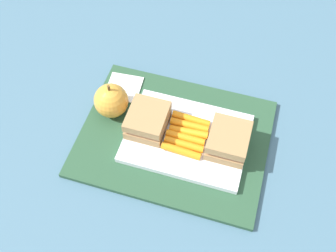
{
  "coord_description": "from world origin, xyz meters",
  "views": [
    {
      "loc": [
        -0.11,
        0.39,
        0.67
      ],
      "look_at": [
        0.01,
        0.0,
        0.04
      ],
      "focal_mm": 42.97,
      "sensor_mm": 36.0,
      "label": 1
    }
  ],
  "objects_px": {
    "sandwich_half_left": "(228,141)",
    "paper_napkin": "(124,88)",
    "sandwich_half_right": "(148,120)",
    "carrot_sticks_bundle": "(187,135)",
    "food_tray": "(187,138)",
    "apple": "(111,101)"
  },
  "relations": [
    {
      "from": "sandwich_half_left",
      "to": "paper_napkin",
      "type": "bearing_deg",
      "value": -19.55
    },
    {
      "from": "sandwich_half_right",
      "to": "paper_napkin",
      "type": "bearing_deg",
      "value": -45.87
    },
    {
      "from": "sandwich_half_right",
      "to": "carrot_sticks_bundle",
      "type": "bearing_deg",
      "value": 179.61
    },
    {
      "from": "paper_napkin",
      "to": "sandwich_half_right",
      "type": "bearing_deg",
      "value": 134.13
    },
    {
      "from": "sandwich_half_right",
      "to": "carrot_sticks_bundle",
      "type": "height_order",
      "value": "sandwich_half_right"
    },
    {
      "from": "food_tray",
      "to": "sandwich_half_left",
      "type": "height_order",
      "value": "sandwich_half_left"
    },
    {
      "from": "food_tray",
      "to": "sandwich_half_right",
      "type": "xyz_separation_m",
      "value": [
        0.08,
        0.0,
        0.03
      ]
    },
    {
      "from": "food_tray",
      "to": "apple",
      "type": "relative_size",
      "value": 2.9
    },
    {
      "from": "food_tray",
      "to": "carrot_sticks_bundle",
      "type": "bearing_deg",
      "value": 42.15
    },
    {
      "from": "food_tray",
      "to": "sandwich_half_left",
      "type": "relative_size",
      "value": 2.88
    },
    {
      "from": "sandwich_half_right",
      "to": "food_tray",
      "type": "bearing_deg",
      "value": 180.0
    },
    {
      "from": "sandwich_half_right",
      "to": "carrot_sticks_bundle",
      "type": "xyz_separation_m",
      "value": [
        -0.08,
        0.0,
        -0.02
      ]
    },
    {
      "from": "sandwich_half_left",
      "to": "paper_napkin",
      "type": "height_order",
      "value": "sandwich_half_left"
    },
    {
      "from": "food_tray",
      "to": "paper_napkin",
      "type": "bearing_deg",
      "value": -27.85
    },
    {
      "from": "sandwich_half_right",
      "to": "paper_napkin",
      "type": "xyz_separation_m",
      "value": [
        0.08,
        -0.08,
        -0.03
      ]
    },
    {
      "from": "food_tray",
      "to": "apple",
      "type": "distance_m",
      "value": 0.16
    },
    {
      "from": "food_tray",
      "to": "sandwich_half_right",
      "type": "distance_m",
      "value": 0.08
    },
    {
      "from": "sandwich_half_right",
      "to": "apple",
      "type": "distance_m",
      "value": 0.09
    },
    {
      "from": "sandwich_half_left",
      "to": "paper_napkin",
      "type": "xyz_separation_m",
      "value": [
        0.24,
        -0.08,
        -0.03
      ]
    },
    {
      "from": "sandwich_half_left",
      "to": "carrot_sticks_bundle",
      "type": "height_order",
      "value": "sandwich_half_left"
    },
    {
      "from": "apple",
      "to": "paper_napkin",
      "type": "distance_m",
      "value": 0.07
    },
    {
      "from": "carrot_sticks_bundle",
      "to": "sandwich_half_right",
      "type": "bearing_deg",
      "value": -0.39
    }
  ]
}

